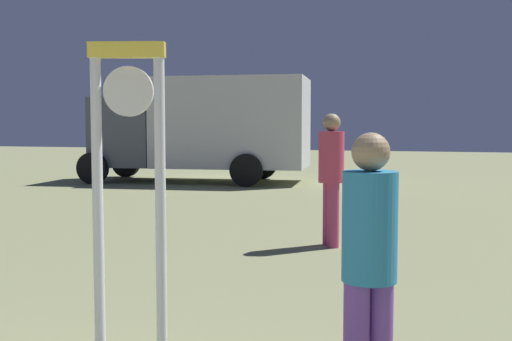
% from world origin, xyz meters
% --- Properties ---
extents(standing_clock, '(0.50, 0.21, 2.20)m').
position_xyz_m(standing_clock, '(-0.12, 2.66, 1.32)').
color(standing_clock, silver).
rests_on(standing_clock, ground_plane).
extents(person_near_clock, '(0.31, 0.31, 1.63)m').
position_xyz_m(person_near_clock, '(1.45, 2.57, 0.91)').
color(person_near_clock, '#77439F').
rests_on(person_near_clock, ground_plane).
extents(person_distant, '(0.35, 0.35, 1.83)m').
position_xyz_m(person_distant, '(0.31, 7.43, 1.02)').
color(person_distant, '#B53C65').
rests_on(person_distant, ground_plane).
extents(box_truck_near, '(6.72, 3.33, 3.04)m').
position_xyz_m(box_truck_near, '(-5.03, 15.98, 1.65)').
color(box_truck_near, silver).
rests_on(box_truck_near, ground_plane).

